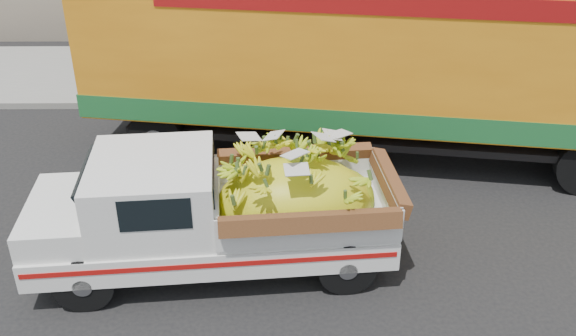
{
  "coord_description": "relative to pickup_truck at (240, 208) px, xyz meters",
  "views": [
    {
      "loc": [
        -0.77,
        -8.36,
        6.06
      ],
      "look_at": [
        -0.69,
        0.28,
        1.28
      ],
      "focal_mm": 40.0,
      "sensor_mm": 36.0,
      "label": 1
    }
  ],
  "objects": [
    {
      "name": "semi_trailer",
      "position": [
        2.81,
        3.57,
        1.14
      ],
      "size": [
        12.07,
        4.37,
        3.8
      ],
      "rotation": [
        0.0,
        0.0,
        -0.16
      ],
      "color": "black",
      "rests_on": "ground"
    },
    {
      "name": "pickup_truck",
      "position": [
        0.0,
        0.0,
        0.0
      ],
      "size": [
        5.38,
        2.37,
        1.83
      ],
      "rotation": [
        0.0,
        0.0,
        0.09
      ],
      "color": "black",
      "rests_on": "ground"
    },
    {
      "name": "sidewalk",
      "position": [
        1.4,
        8.13,
        -0.91
      ],
      "size": [
        60.0,
        4.0,
        0.14
      ],
      "primitive_type": "cube",
      "color": "gray",
      "rests_on": "ground"
    },
    {
      "name": "curb",
      "position": [
        1.4,
        6.03,
        -0.91
      ],
      "size": [
        60.0,
        0.25,
        0.15
      ],
      "primitive_type": "cube",
      "color": "gray",
      "rests_on": "ground"
    },
    {
      "name": "ground",
      "position": [
        1.4,
        0.4,
        -0.98
      ],
      "size": [
        100.0,
        100.0,
        0.0
      ],
      "primitive_type": "plane",
      "color": "black",
      "rests_on": "ground"
    }
  ]
}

